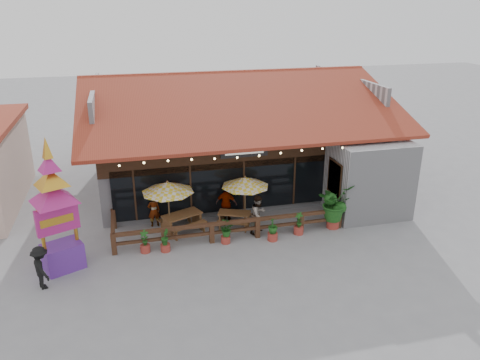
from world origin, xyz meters
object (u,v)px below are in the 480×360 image
object	(u,v)px
thai_sign_tower	(54,197)
umbrella_left	(168,187)
tropical_plant	(334,203)
pedestrian	(41,268)
picnic_table_left	(182,219)
picnic_table_right	(234,217)
umbrella_right	(245,182)

from	to	relation	value
thai_sign_tower	umbrella_left	bearing A→B (deg)	25.65
umbrella_left	tropical_plant	distance (m)	7.35
umbrella_left	tropical_plant	xyz separation A→B (m)	(7.16, -1.37, -0.93)
thai_sign_tower	pedestrian	size ratio (longest dim) A/B	3.45
picnic_table_left	pedestrian	size ratio (longest dim) A/B	1.31
umbrella_left	thai_sign_tower	distance (m)	4.79
picnic_table_right	pedestrian	bearing A→B (deg)	-158.31
picnic_table_left	picnic_table_right	world-z (taller)	picnic_table_left
tropical_plant	pedestrian	size ratio (longest dim) A/B	1.28
picnic_table_left	picnic_table_right	bearing A→B (deg)	-3.29
umbrella_right	tropical_plant	world-z (taller)	umbrella_right
picnic_table_right	thai_sign_tower	xyz separation A→B (m)	(-7.14, -1.88, 2.49)
thai_sign_tower	pedestrian	world-z (taller)	thai_sign_tower
umbrella_left	picnic_table_right	distance (m)	3.33
umbrella_right	picnic_table_right	world-z (taller)	umbrella_right
umbrella_right	thai_sign_tower	xyz separation A→B (m)	(-7.69, -2.08, 0.94)
tropical_plant	umbrella_right	bearing A→B (deg)	159.24
umbrella_right	thai_sign_tower	size ratio (longest dim) A/B	0.41
umbrella_left	thai_sign_tower	bearing A→B (deg)	-154.35
picnic_table_left	picnic_table_right	distance (m)	2.34
umbrella_left	pedestrian	size ratio (longest dim) A/B	1.79
thai_sign_tower	pedestrian	xyz separation A→B (m)	(-0.58, -1.19, -2.15)
thai_sign_tower	picnic_table_right	bearing A→B (deg)	14.74
umbrella_left	picnic_table_right	xyz separation A→B (m)	(2.89, -0.16, -1.66)
umbrella_left	thai_sign_tower	xyz separation A→B (m)	(-4.25, -2.04, 0.84)
picnic_table_right	umbrella_right	bearing A→B (deg)	20.00
thai_sign_tower	umbrella_right	bearing A→B (deg)	15.12
picnic_table_left	tropical_plant	bearing A→B (deg)	-11.50
umbrella_left	umbrella_right	size ratio (longest dim) A/B	1.25
picnic_table_left	thai_sign_tower	xyz separation A→B (m)	(-4.80, -2.01, 2.41)
umbrella_right	tropical_plant	distance (m)	4.07
tropical_plant	pedestrian	bearing A→B (deg)	-171.18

